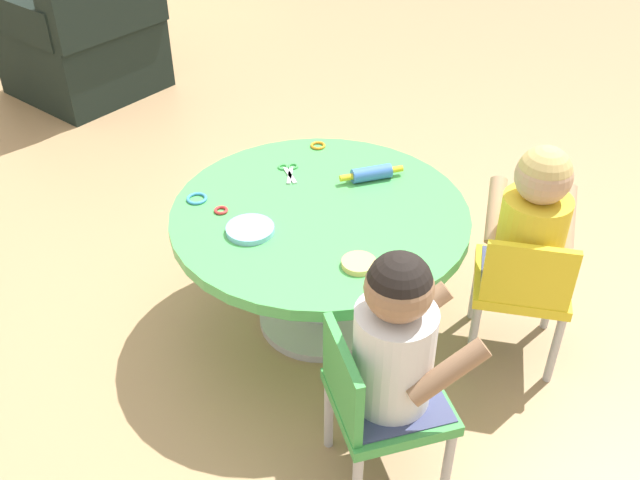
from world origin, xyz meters
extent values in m
plane|color=tan|center=(0.00, 0.00, 0.00)|extent=(10.00, 10.00, 0.00)
cylinder|color=silver|center=(0.00, 0.00, 0.01)|extent=(0.44, 0.44, 0.03)
cylinder|color=silver|center=(0.00, 0.00, 0.22)|extent=(0.12, 0.12, 0.44)
cylinder|color=#4CB259|center=(0.00, 0.00, 0.46)|extent=(0.98, 0.98, 0.04)
cylinder|color=#B7B7BC|center=(-0.44, -0.68, 0.14)|extent=(0.03, 0.03, 0.28)
cylinder|color=#B7B7BC|center=(-0.26, -0.49, 0.14)|extent=(0.03, 0.03, 0.28)
cylinder|color=#B7B7BC|center=(-0.46, -0.32, 0.14)|extent=(0.03, 0.03, 0.28)
cube|color=green|center=(-0.45, -0.50, 0.30)|extent=(0.42, 0.42, 0.04)
cube|color=green|center=(-0.55, -0.41, 0.43)|extent=(0.20, 0.22, 0.22)
cube|color=#3F4772|center=(-0.45, -0.50, 0.30)|extent=(0.38, 0.38, 0.04)
cylinder|color=white|center=(-0.45, -0.50, 0.47)|extent=(0.21, 0.21, 0.30)
sphere|color=#997051|center=(-0.45, -0.50, 0.70)|extent=(0.17, 0.17, 0.17)
sphere|color=black|center=(-0.45, -0.50, 0.71)|extent=(0.16, 0.16, 0.16)
cylinder|color=#997051|center=(-0.45, -0.65, 0.49)|extent=(0.20, 0.18, 0.17)
cylinder|color=#997051|center=(-0.30, -0.48, 0.49)|extent=(0.20, 0.18, 0.17)
cylinder|color=#B7B7BC|center=(0.40, -0.71, 0.14)|extent=(0.03, 0.03, 0.28)
cylinder|color=#B7B7BC|center=(0.31, -0.46, 0.14)|extent=(0.03, 0.03, 0.28)
cylinder|color=#B7B7BC|center=(0.15, -0.80, 0.14)|extent=(0.03, 0.03, 0.28)
cylinder|color=#B7B7BC|center=(0.06, -0.55, 0.14)|extent=(0.03, 0.03, 0.28)
cube|color=yellow|center=(0.23, -0.63, 0.30)|extent=(0.38, 0.38, 0.04)
cube|color=yellow|center=(0.10, -0.68, 0.43)|extent=(0.11, 0.26, 0.22)
cube|color=#3F4772|center=(0.23, -0.63, 0.30)|extent=(0.35, 0.34, 0.04)
cylinder|color=yellow|center=(0.23, -0.63, 0.47)|extent=(0.21, 0.21, 0.30)
sphere|color=tan|center=(0.23, -0.63, 0.70)|extent=(0.17, 0.17, 0.17)
sphere|color=tan|center=(0.23, -0.63, 0.71)|extent=(0.16, 0.16, 0.16)
cylinder|color=tan|center=(0.36, -0.70, 0.49)|extent=(0.22, 0.13, 0.17)
cylinder|color=tan|center=(0.29, -0.49, 0.49)|extent=(0.22, 0.13, 0.17)
cube|color=black|center=(0.97, 2.20, 0.20)|extent=(0.78, 0.78, 0.40)
cube|color=black|center=(0.67, 2.23, 0.50)|extent=(0.19, 0.60, 0.20)
cylinder|color=#3F72CC|center=(0.26, -0.05, 0.51)|extent=(0.14, 0.13, 0.05)
cylinder|color=yellow|center=(0.19, 0.01, 0.51)|extent=(0.05, 0.05, 0.02)
cylinder|color=yellow|center=(0.33, -0.11, 0.51)|extent=(0.05, 0.05, 0.02)
cube|color=silver|center=(0.13, 0.20, 0.48)|extent=(0.08, 0.10, 0.01)
cube|color=silver|center=(0.13, 0.20, 0.48)|extent=(0.10, 0.07, 0.01)
torus|color=green|center=(0.16, 0.26, 0.48)|extent=(0.05, 0.05, 0.01)
torus|color=green|center=(0.18, 0.23, 0.48)|extent=(0.05, 0.05, 0.01)
cylinder|color=#F2CC72|center=(-0.19, -0.25, 0.49)|extent=(0.10, 0.10, 0.02)
cylinder|color=#8CCCF2|center=(-0.22, 0.12, 0.49)|extent=(0.15, 0.15, 0.02)
torus|color=orange|center=(0.36, 0.23, 0.49)|extent=(0.06, 0.06, 0.01)
torus|color=red|center=(-0.18, 0.27, 0.49)|extent=(0.05, 0.05, 0.01)
torus|color=#3F99D8|center=(-0.16, 0.38, 0.49)|extent=(0.07, 0.07, 0.01)
camera|label=1|loc=(-1.64, -1.02, 1.79)|focal=40.21mm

